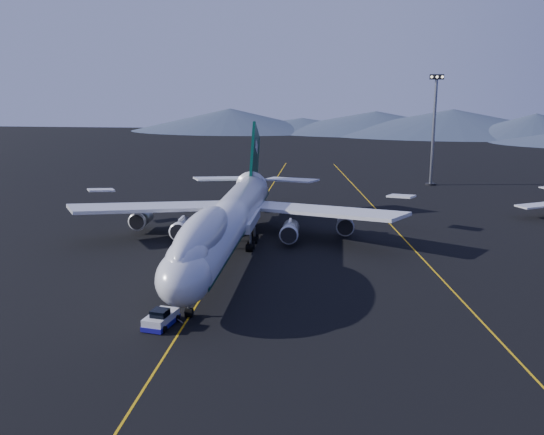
# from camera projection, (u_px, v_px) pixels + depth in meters

# --- Properties ---
(ground) EXTENTS (500.00, 500.00, 0.00)m
(ground) POSITION_uv_depth(u_px,v_px,m) (228.00, 255.00, 98.77)
(ground) COLOR black
(ground) RESTS_ON ground
(taxiway_line_main) EXTENTS (0.25, 220.00, 0.01)m
(taxiway_line_main) POSITION_uv_depth(u_px,v_px,m) (228.00, 255.00, 98.77)
(taxiway_line_main) COLOR #E2A80D
(taxiway_line_main) RESTS_ON ground
(taxiway_line_side) EXTENTS (28.08, 198.09, 0.01)m
(taxiway_line_side) POSITION_uv_depth(u_px,v_px,m) (409.00, 244.00, 105.28)
(taxiway_line_side) COLOR #E2A80D
(taxiway_line_side) RESTS_ON ground
(boeing_747) EXTENTS (59.62, 72.43, 19.37)m
(boeing_747) POSITION_uv_depth(u_px,v_px,m) (228.00, 220.00, 97.49)
(boeing_747) COLOR silver
(boeing_747) RESTS_ON ground
(pushback_tug) EXTENTS (3.71, 5.54, 2.24)m
(pushback_tug) POSITION_uv_depth(u_px,v_px,m) (161.00, 320.00, 70.31)
(pushback_tug) COLOR silver
(pushback_tug) RESTS_ON ground
(floodlight_mast) EXTENTS (3.59, 2.69, 29.07)m
(floodlight_mast) POSITION_uv_depth(u_px,v_px,m) (434.00, 130.00, 159.88)
(floodlight_mast) COLOR black
(floodlight_mast) RESTS_ON ground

